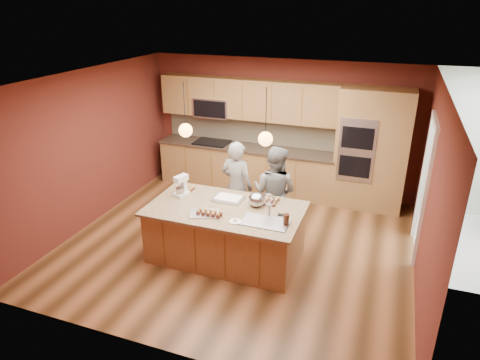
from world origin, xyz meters
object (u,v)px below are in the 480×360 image
at_px(mixing_bowl, 257,200).
at_px(person_right, 275,192).
at_px(person_left, 237,187).
at_px(stand_mixer, 181,187).
at_px(island, 227,232).

bearing_deg(mixing_bowl, person_right, 82.46).
relative_size(person_left, mixing_bowl, 6.14).
xyz_separation_m(person_left, stand_mixer, (-0.66, -0.73, 0.20)).
bearing_deg(stand_mixer, person_right, 45.51).
relative_size(person_right, mixing_bowl, 6.10).
distance_m(person_left, person_right, 0.67).
bearing_deg(person_left, person_right, -170.87).
distance_m(person_right, mixing_bowl, 0.71).
relative_size(stand_mixer, mixing_bowl, 1.28).
relative_size(person_right, stand_mixer, 4.77).
height_order(person_right, stand_mixer, person_right).
relative_size(person_left, stand_mixer, 4.80).
distance_m(stand_mixer, mixing_bowl, 1.24).
bearing_deg(island, person_right, 61.24).
relative_size(island, person_right, 1.45).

